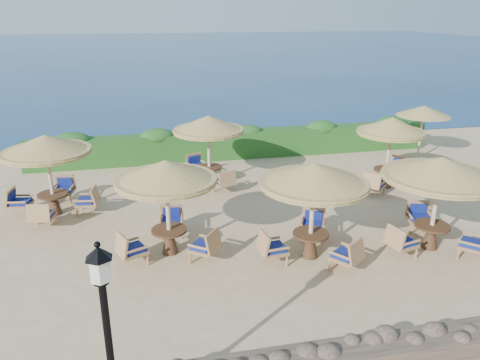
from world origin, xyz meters
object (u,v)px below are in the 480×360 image
lamp_post (110,354)px  cafe_set_1 (313,190)px  cafe_set_4 (209,134)px  extra_parasol (424,111)px  cafe_set_2 (439,182)px  cafe_set_0 (167,188)px  cafe_set_5 (391,137)px  cafe_set_3 (48,161)px

lamp_post → cafe_set_1: 6.78m
cafe_set_4 → extra_parasol: bearing=7.2°
lamp_post → cafe_set_2: 9.45m
extra_parasol → cafe_set_1: cafe_set_1 is taller
cafe_set_1 → cafe_set_4: 6.35m
cafe_set_0 → cafe_set_5: size_ratio=1.05×
cafe_set_3 → cafe_set_4: (5.34, 1.69, 0.17)m
cafe_set_0 → cafe_set_2: (7.10, -1.24, 0.08)m
cafe_set_3 → cafe_set_4: same height
cafe_set_1 → cafe_set_4: same height
cafe_set_2 → cafe_set_3: bearing=156.3°
cafe_set_0 → cafe_set_2: size_ratio=0.91×
cafe_set_0 → cafe_set_4: bearing=69.9°
lamp_post → cafe_set_5: lamp_post is taller
cafe_set_0 → cafe_set_4: (1.86, 5.08, 0.10)m
cafe_set_2 → cafe_set_5: size_ratio=1.15×
cafe_set_2 → cafe_set_1: bearing=176.2°
cafe_set_3 → cafe_set_4: 5.60m
lamp_post → cafe_set_4: 11.24m
lamp_post → cafe_set_5: (9.48, 9.13, 0.39)m
cafe_set_1 → cafe_set_0: bearing=164.5°
extra_parasol → lamp_post: bearing=-136.4°
lamp_post → cafe_set_0: 5.86m
lamp_post → cafe_set_3: (-2.27, 9.12, 0.26)m
cafe_set_0 → cafe_set_3: bearing=135.7°
cafe_set_5 → cafe_set_3: bearing=-179.9°
cafe_set_0 → cafe_set_3: (-3.48, 3.39, -0.07)m
extra_parasol → cafe_set_4: 9.61m
cafe_set_0 → cafe_set_1: size_ratio=0.98×
extra_parasol → cafe_set_5: size_ratio=0.91×
extra_parasol → cafe_set_4: (-9.53, -1.20, -0.19)m
cafe_set_2 → cafe_set_4: 8.21m
cafe_set_1 → cafe_set_5: 6.39m
cafe_set_2 → cafe_set_5: same height
cafe_set_0 → cafe_set_1: bearing=-15.5°
cafe_set_1 → cafe_set_3: size_ratio=0.99×
lamp_post → extra_parasol: size_ratio=1.38×
cafe_set_2 → lamp_post: bearing=-151.7°
extra_parasol → cafe_set_5: cafe_set_5 is taller
cafe_set_4 → cafe_set_3: bearing=-162.5°
extra_parasol → cafe_set_1: bearing=-136.7°
lamp_post → cafe_set_3: bearing=104.0°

